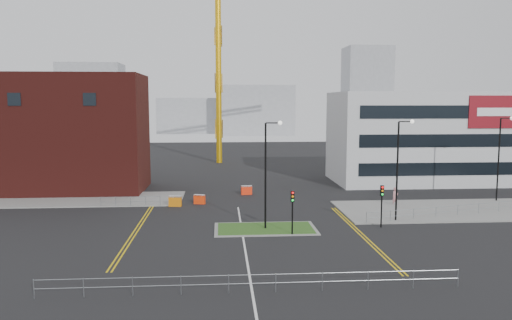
% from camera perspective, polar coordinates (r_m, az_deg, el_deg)
% --- Properties ---
extents(ground, '(200.00, 200.00, 0.00)m').
position_cam_1_polar(ground, '(34.82, -1.06, -11.30)').
color(ground, black).
rests_on(ground, ground).
extents(pavement_left, '(28.00, 8.00, 0.12)m').
position_cam_1_polar(pavement_left, '(59.00, -22.10, -4.25)').
color(pavement_left, slate).
rests_on(pavement_left, ground).
extents(pavement_right, '(24.00, 10.00, 0.12)m').
position_cam_1_polar(pavement_right, '(53.78, 22.30, -5.29)').
color(pavement_right, slate).
rests_on(pavement_right, ground).
extents(island_kerb, '(8.60, 4.60, 0.08)m').
position_cam_1_polar(island_kerb, '(42.61, 1.08, -7.87)').
color(island_kerb, slate).
rests_on(island_kerb, ground).
extents(grass_island, '(8.00, 4.00, 0.12)m').
position_cam_1_polar(grass_island, '(42.60, 1.08, -7.85)').
color(grass_island, '#2A541C').
rests_on(grass_island, ground).
extents(brick_building, '(24.20, 10.07, 14.24)m').
position_cam_1_polar(brick_building, '(64.78, -23.24, 2.69)').
color(brick_building, '#4F1713').
rests_on(brick_building, ground).
extents(office_block, '(25.00, 12.20, 12.00)m').
position_cam_1_polar(office_block, '(70.87, 18.99, 2.48)').
color(office_block, silver).
rests_on(office_block, ground).
extents(tower_crane, '(50.38, 18.39, 39.68)m').
position_cam_1_polar(tower_crane, '(91.60, -0.86, 17.10)').
color(tower_crane, '#E7A80D').
rests_on(tower_crane, ground).
extents(streetlamp_island, '(1.46, 0.36, 9.18)m').
position_cam_1_polar(streetlamp_island, '(41.60, 1.39, -0.68)').
color(streetlamp_island, black).
rests_on(streetlamp_island, ground).
extents(streetlamp_right_near, '(1.46, 0.36, 9.18)m').
position_cam_1_polar(streetlamp_right_near, '(46.23, 16.13, -0.21)').
color(streetlamp_right_near, black).
rests_on(streetlamp_right_near, ground).
extents(streetlamp_right_far, '(1.46, 0.36, 9.18)m').
position_cam_1_polar(streetlamp_right_far, '(59.44, 26.20, 0.85)').
color(streetlamp_right_far, black).
rests_on(streetlamp_right_far, ground).
extents(traffic_light_island, '(0.28, 0.33, 3.65)m').
position_cam_1_polar(traffic_light_island, '(40.31, 4.19, -5.04)').
color(traffic_light_island, black).
rests_on(traffic_light_island, ground).
extents(traffic_light_right, '(0.28, 0.33, 3.65)m').
position_cam_1_polar(traffic_light_right, '(44.05, 14.19, -4.22)').
color(traffic_light_right, black).
rests_on(traffic_light_right, ground).
extents(railing_front, '(24.05, 0.05, 1.10)m').
position_cam_1_polar(railing_front, '(28.90, -0.43, -13.48)').
color(railing_front, gray).
rests_on(railing_front, ground).
extents(railing_left, '(6.05, 0.05, 1.10)m').
position_cam_1_polar(railing_left, '(52.86, -14.15, -4.43)').
color(railing_left, gray).
rests_on(railing_left, ground).
extents(railing_right, '(19.05, 5.05, 1.10)m').
position_cam_1_polar(railing_right, '(50.79, 22.06, -5.13)').
color(railing_right, gray).
rests_on(railing_right, ground).
extents(centre_line, '(0.15, 30.00, 0.01)m').
position_cam_1_polar(centre_line, '(36.72, -1.23, -10.33)').
color(centre_line, silver).
rests_on(centre_line, ground).
extents(yellow_left_a, '(0.12, 24.00, 0.01)m').
position_cam_1_polar(yellow_left_a, '(44.99, -13.37, -7.32)').
color(yellow_left_a, gold).
rests_on(yellow_left_a, ground).
extents(yellow_left_b, '(0.12, 24.00, 0.01)m').
position_cam_1_polar(yellow_left_b, '(44.94, -12.99, -7.32)').
color(yellow_left_b, gold).
rests_on(yellow_left_b, ground).
extents(yellow_right_a, '(0.12, 20.00, 0.01)m').
position_cam_1_polar(yellow_right_a, '(42.04, 11.67, -8.26)').
color(yellow_right_a, gold).
rests_on(yellow_right_a, ground).
extents(yellow_right_b, '(0.12, 20.00, 0.01)m').
position_cam_1_polar(yellow_right_b, '(42.13, 12.07, -8.24)').
color(yellow_right_b, gold).
rests_on(yellow_right_b, ground).
extents(skyline_a, '(18.00, 12.00, 22.00)m').
position_cam_1_polar(skyline_a, '(157.79, -18.22, 6.44)').
color(skyline_a, gray).
rests_on(skyline_a, ground).
extents(skyline_b, '(24.00, 12.00, 16.00)m').
position_cam_1_polar(skyline_b, '(163.52, 0.05, 5.72)').
color(skyline_b, gray).
rests_on(skyline_b, ground).
extents(skyline_c, '(14.00, 12.00, 28.00)m').
position_cam_1_polar(skyline_c, '(164.86, 12.51, 7.65)').
color(skyline_c, gray).
rests_on(skyline_c, ground).
extents(skyline_d, '(30.00, 12.00, 12.00)m').
position_cam_1_polar(skyline_d, '(173.25, -6.16, 5.07)').
color(skyline_d, gray).
rests_on(skyline_d, ground).
extents(pedestrian, '(0.83, 0.70, 1.92)m').
position_cam_1_polar(pedestrian, '(53.80, 15.62, -4.05)').
color(pedestrian, tan).
rests_on(pedestrian, ground).
extents(barrier_left, '(1.34, 0.59, 1.09)m').
position_cam_1_polar(barrier_left, '(52.23, -9.23, -4.61)').
color(barrier_left, orange).
rests_on(barrier_left, ground).
extents(barrier_mid, '(1.24, 0.74, 0.99)m').
position_cam_1_polar(barrier_mid, '(53.12, -6.47, -4.44)').
color(barrier_mid, '#F2380D').
rests_on(barrier_mid, ground).
extents(barrier_right, '(1.28, 0.54, 1.05)m').
position_cam_1_polar(barrier_right, '(58.05, -1.09, -3.42)').
color(barrier_right, '#FF2E0E').
rests_on(barrier_right, ground).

